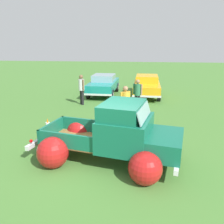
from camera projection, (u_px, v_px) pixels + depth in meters
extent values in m
plane|color=#477A33|center=(106.00, 159.00, 7.54)|extent=(80.00, 80.00, 0.00)
cylinder|color=black|center=(155.00, 143.00, 7.78)|extent=(0.79, 0.37, 0.76)
cylinder|color=silver|center=(155.00, 143.00, 7.78)|extent=(0.38, 0.30, 0.34)
cylinder|color=black|center=(145.00, 169.00, 6.20)|extent=(0.79, 0.37, 0.76)
cylinder|color=silver|center=(145.00, 169.00, 6.20)|extent=(0.38, 0.30, 0.34)
cylinder|color=black|center=(79.00, 133.00, 8.63)|extent=(0.79, 0.37, 0.76)
cylinder|color=silver|center=(79.00, 133.00, 8.63)|extent=(0.38, 0.30, 0.34)
cylinder|color=black|center=(54.00, 154.00, 7.05)|extent=(0.79, 0.37, 0.76)
cylinder|color=silver|center=(54.00, 154.00, 7.05)|extent=(0.38, 0.30, 0.34)
sphere|color=red|center=(80.00, 131.00, 8.66)|extent=(1.14, 1.14, 0.96)
sphere|color=red|center=(53.00, 153.00, 6.98)|extent=(1.14, 1.14, 0.96)
cube|color=olive|center=(78.00, 140.00, 7.67)|extent=(2.32, 1.93, 0.04)
cube|color=#14664C|center=(87.00, 126.00, 8.27)|extent=(2.02, 0.50, 0.50)
cube|color=#14664C|center=(67.00, 142.00, 6.94)|extent=(2.02, 0.50, 0.50)
cube|color=#14664C|center=(106.00, 137.00, 7.30)|extent=(0.39, 1.52, 0.50)
cube|color=#14664C|center=(52.00, 130.00, 7.90)|extent=(0.39, 1.52, 0.50)
cube|color=#14664C|center=(125.00, 132.00, 7.05)|extent=(1.77, 1.96, 0.95)
cube|color=#14664C|center=(123.00, 110.00, 6.88)|extent=(1.44, 1.74, 0.45)
cube|color=#8CADB7|center=(144.00, 113.00, 6.69)|extent=(0.44, 1.46, 0.38)
cube|color=#14664C|center=(160.00, 143.00, 6.79)|extent=(1.55, 1.84, 0.55)
sphere|color=red|center=(155.00, 142.00, 7.79)|extent=(1.09, 1.09, 0.92)
sphere|color=red|center=(145.00, 168.00, 6.16)|extent=(1.09, 1.09, 0.92)
cube|color=silver|center=(45.00, 137.00, 8.08)|extent=(0.52, 1.96, 0.14)
cube|color=silver|center=(178.00, 156.00, 6.72)|extent=(0.52, 1.96, 0.14)
sphere|color=red|center=(58.00, 125.00, 8.74)|extent=(0.13, 0.13, 0.11)
sphere|color=red|center=(31.00, 141.00, 7.30)|extent=(0.13, 0.13, 0.11)
cylinder|color=black|center=(112.00, 94.00, 15.33)|extent=(0.22, 0.67, 0.66)
cylinder|color=silver|center=(112.00, 94.00, 15.33)|extent=(0.22, 0.30, 0.30)
cylinder|color=black|center=(88.00, 94.00, 15.55)|extent=(0.22, 0.67, 0.66)
cylinder|color=silver|center=(88.00, 94.00, 15.55)|extent=(0.22, 0.30, 0.30)
cylinder|color=black|center=(117.00, 87.00, 17.83)|extent=(0.22, 0.67, 0.66)
cylinder|color=silver|center=(117.00, 87.00, 17.83)|extent=(0.22, 0.30, 0.30)
cylinder|color=black|center=(96.00, 87.00, 18.05)|extent=(0.22, 0.67, 0.66)
cylinder|color=silver|center=(96.00, 87.00, 18.05)|extent=(0.22, 0.30, 0.30)
cube|color=teal|center=(104.00, 85.00, 16.58)|extent=(1.84, 4.17, 0.55)
cube|color=#8CADB7|center=(104.00, 78.00, 16.60)|extent=(1.53, 1.77, 0.45)
cube|color=silver|center=(108.00, 84.00, 18.57)|extent=(1.79, 0.15, 0.12)
cube|color=silver|center=(98.00, 95.00, 14.74)|extent=(1.79, 0.15, 0.12)
cylinder|color=black|center=(159.00, 96.00, 14.89)|extent=(0.22, 0.66, 0.66)
cylinder|color=silver|center=(159.00, 96.00, 14.89)|extent=(0.22, 0.30, 0.30)
cylinder|color=black|center=(134.00, 95.00, 15.10)|extent=(0.22, 0.66, 0.66)
cylinder|color=silver|center=(134.00, 95.00, 15.10)|extent=(0.22, 0.30, 0.30)
cylinder|color=black|center=(157.00, 88.00, 17.54)|extent=(0.22, 0.66, 0.66)
cylinder|color=silver|center=(157.00, 88.00, 17.54)|extent=(0.22, 0.30, 0.30)
cylinder|color=black|center=(136.00, 87.00, 17.76)|extent=(0.22, 0.66, 0.66)
cylinder|color=silver|center=(136.00, 87.00, 17.76)|extent=(0.22, 0.30, 0.30)
cube|color=#F2A819|center=(147.00, 86.00, 16.22)|extent=(1.81, 4.41, 0.55)
cube|color=#F2A819|center=(147.00, 79.00, 16.24)|extent=(1.51, 1.87, 0.45)
cube|color=silver|center=(146.00, 84.00, 18.33)|extent=(1.77, 0.14, 0.12)
cube|color=silver|center=(147.00, 96.00, 14.25)|extent=(1.77, 0.14, 0.12)
cylinder|color=black|center=(124.00, 116.00, 10.52)|extent=(0.21, 0.21, 0.87)
cylinder|color=black|center=(127.00, 115.00, 10.61)|extent=(0.21, 0.21, 0.87)
cylinder|color=gold|center=(125.00, 99.00, 10.35)|extent=(0.48, 0.48, 0.65)
cylinder|color=gold|center=(121.00, 99.00, 10.22)|extent=(0.13, 0.13, 0.62)
cylinder|color=gold|center=(129.00, 98.00, 10.45)|extent=(0.13, 0.13, 0.62)
sphere|color=#A87A56|center=(125.00, 89.00, 10.21)|extent=(0.33, 0.33, 0.24)
cylinder|color=black|center=(139.00, 103.00, 12.90)|extent=(0.19, 0.19, 0.82)
cylinder|color=black|center=(136.00, 102.00, 12.97)|extent=(0.19, 0.19, 0.82)
cylinder|color=#2D724C|center=(138.00, 90.00, 12.73)|extent=(0.43, 0.43, 0.62)
cylinder|color=#A87A56|center=(141.00, 90.00, 12.63)|extent=(0.11, 0.11, 0.59)
cylinder|color=#2D724C|center=(134.00, 89.00, 12.81)|extent=(0.11, 0.11, 0.59)
sphere|color=#A87A56|center=(138.00, 82.00, 12.60)|extent=(0.28, 0.28, 0.22)
cylinder|color=black|center=(83.00, 98.00, 13.97)|extent=(0.21, 0.21, 0.88)
cylinder|color=black|center=(81.00, 97.00, 14.10)|extent=(0.21, 0.21, 0.88)
cylinder|color=silver|center=(81.00, 85.00, 13.82)|extent=(0.48, 0.48, 0.66)
cylinder|color=brown|center=(83.00, 85.00, 13.64)|extent=(0.13, 0.13, 0.62)
cylinder|color=brown|center=(80.00, 84.00, 13.98)|extent=(0.13, 0.13, 0.62)
sphere|color=brown|center=(81.00, 77.00, 13.68)|extent=(0.33, 0.33, 0.24)
cube|color=black|center=(48.00, 132.00, 9.69)|extent=(0.36, 0.36, 0.03)
cone|color=orange|center=(48.00, 125.00, 9.60)|extent=(0.28, 0.28, 0.60)
cylinder|color=white|center=(48.00, 123.00, 9.58)|extent=(0.17, 0.17, 0.08)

